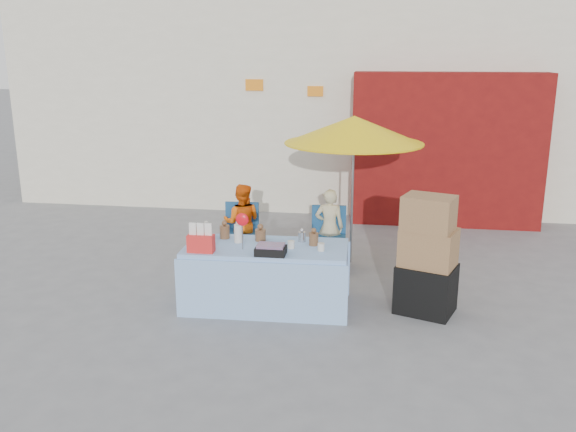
% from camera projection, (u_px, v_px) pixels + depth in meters
% --- Properties ---
extents(ground, '(80.00, 80.00, 0.00)m').
position_uv_depth(ground, '(279.00, 312.00, 7.06)').
color(ground, slate).
rests_on(ground, ground).
extents(backdrop, '(14.00, 8.00, 7.80)m').
position_uv_depth(backdrop, '(359.00, 43.00, 13.35)').
color(backdrop, silver).
rests_on(backdrop, ground).
extents(market_table, '(1.96, 0.97, 1.17)m').
position_uv_depth(market_table, '(266.00, 275.00, 7.16)').
color(market_table, '#93BBEB').
rests_on(market_table, ground).
extents(chair_left, '(0.51, 0.50, 0.85)m').
position_uv_depth(chair_left, '(240.00, 246.00, 8.65)').
color(chair_left, navy).
rests_on(chair_left, ground).
extents(chair_right, '(0.51, 0.50, 0.85)m').
position_uv_depth(chair_right, '(328.00, 250.00, 8.46)').
color(chair_right, navy).
rests_on(chair_right, ground).
extents(vendor_orange, '(0.57, 0.46, 1.13)m').
position_uv_depth(vendor_orange, '(242.00, 223.00, 8.69)').
color(vendor_orange, '#F65F0C').
rests_on(vendor_orange, ground).
extents(vendor_beige, '(0.41, 0.28, 1.10)m').
position_uv_depth(vendor_beige, '(329.00, 227.00, 8.51)').
color(vendor_beige, beige).
rests_on(vendor_beige, ground).
extents(umbrella, '(1.90, 1.90, 2.09)m').
position_uv_depth(umbrella, '(354.00, 130.00, 8.26)').
color(umbrella, gray).
rests_on(umbrella, ground).
extents(box_stack, '(0.76, 0.69, 1.38)m').
position_uv_depth(box_stack, '(427.00, 260.00, 6.92)').
color(box_stack, black).
rests_on(box_stack, ground).
extents(tarp_bundle, '(0.83, 0.76, 0.30)m').
position_uv_depth(tarp_bundle, '(227.00, 289.00, 7.36)').
color(tarp_bundle, yellow).
rests_on(tarp_bundle, ground).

